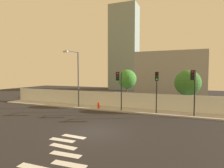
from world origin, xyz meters
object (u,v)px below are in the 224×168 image
(fire_hydrant, at_px, (99,105))
(traffic_light_right, at_px, (194,83))
(street_lamp_curbside, at_px, (77,74))
(roadside_tree_leftmost, at_px, (127,79))
(traffic_light_center, at_px, (157,83))
(traffic_light_left, at_px, (119,82))
(roadside_tree_midleft, at_px, (188,83))

(fire_hydrant, bearing_deg, traffic_light_right, -3.67)
(street_lamp_curbside, distance_m, roadside_tree_leftmost, 6.49)
(traffic_light_center, relative_size, traffic_light_right, 0.97)
(fire_hydrant, bearing_deg, roadside_tree_leftmost, 54.69)
(traffic_light_left, distance_m, fire_hydrant, 4.12)
(traffic_light_center, xyz_separation_m, traffic_light_right, (3.43, -0.15, 0.12))
(traffic_light_center, bearing_deg, traffic_light_left, -175.24)
(traffic_light_left, xyz_separation_m, street_lamp_curbside, (-5.86, 0.71, 0.89))
(traffic_light_left, bearing_deg, traffic_light_center, 4.76)
(roadside_tree_leftmost, bearing_deg, fire_hydrant, -125.31)
(roadside_tree_leftmost, bearing_deg, traffic_light_right, -27.69)
(fire_hydrant, distance_m, roadside_tree_midleft, 10.70)
(street_lamp_curbside, relative_size, roadside_tree_leftmost, 1.41)
(traffic_light_left, distance_m, roadside_tree_leftmost, 4.31)
(roadside_tree_midleft, bearing_deg, traffic_light_right, -83.08)
(traffic_light_center, distance_m, roadside_tree_midleft, 4.92)
(traffic_light_left, bearing_deg, traffic_light_right, 1.33)
(traffic_light_right, distance_m, fire_hydrant, 10.69)
(fire_hydrant, relative_size, roadside_tree_leftmost, 0.16)
(fire_hydrant, xyz_separation_m, roadside_tree_leftmost, (2.44, 3.45, 3.03))
(roadside_tree_leftmost, bearing_deg, street_lamp_curbside, -146.45)
(traffic_light_left, distance_m, traffic_light_center, 3.93)
(street_lamp_curbside, xyz_separation_m, roadside_tree_leftmost, (5.38, 3.57, -0.65))
(traffic_light_center, relative_size, roadside_tree_leftmost, 0.90)
(traffic_light_right, relative_size, fire_hydrant, 5.91)
(traffic_light_right, bearing_deg, traffic_light_left, -178.67)
(traffic_light_right, xyz_separation_m, street_lamp_curbside, (-13.21, 0.54, 0.80))
(traffic_light_left, xyz_separation_m, traffic_light_right, (7.35, 0.17, 0.09))
(traffic_light_left, relative_size, street_lamp_curbside, 0.63)
(traffic_light_left, distance_m, street_lamp_curbside, 5.97)
(roadside_tree_midleft, bearing_deg, traffic_light_left, -147.99)
(traffic_light_left, height_order, roadside_tree_leftmost, roadside_tree_leftmost)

